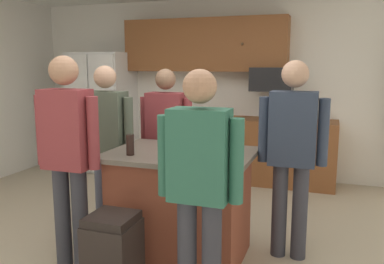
{
  "coord_description": "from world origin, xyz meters",
  "views": [
    {
      "loc": [
        1.38,
        -3.09,
        1.66
      ],
      "look_at": [
        0.21,
        0.3,
        1.05
      ],
      "focal_mm": 37.65,
      "sensor_mm": 36.0,
      "label": 1
    }
  ],
  "objects_px": {
    "person_host_foreground": "(68,148)",
    "refrigerator": "(103,112)",
    "person_guest_by_door": "(292,147)",
    "person_guest_left": "(199,178)",
    "kitchen_island": "(181,204)",
    "serving_tray": "(192,150)",
    "microwave_over_range": "(272,79)",
    "mug_ceramic_white": "(166,153)",
    "glass_dark_ale": "(195,140)",
    "mug_blue_stoneware": "(200,155)",
    "person_elder_center": "(107,138)",
    "trash_bin": "(113,256)",
    "glass_stout_tall": "(130,145)",
    "person_guest_right": "(166,136)"
  },
  "relations": [
    {
      "from": "person_host_foreground",
      "to": "refrigerator",
      "type": "bearing_deg",
      "value": 86.04
    },
    {
      "from": "person_guest_by_door",
      "to": "person_guest_left",
      "type": "height_order",
      "value": "person_guest_by_door"
    },
    {
      "from": "kitchen_island",
      "to": "serving_tray",
      "type": "bearing_deg",
      "value": 22.57
    },
    {
      "from": "microwave_over_range",
      "to": "refrigerator",
      "type": "bearing_deg",
      "value": -177.4
    },
    {
      "from": "serving_tray",
      "to": "mug_ceramic_white",
      "type": "bearing_deg",
      "value": -106.85
    },
    {
      "from": "glass_dark_ale",
      "to": "serving_tray",
      "type": "relative_size",
      "value": 0.27
    },
    {
      "from": "mug_blue_stoneware",
      "to": "person_elder_center",
      "type": "bearing_deg",
      "value": 153.95
    },
    {
      "from": "person_elder_center",
      "to": "person_guest_left",
      "type": "height_order",
      "value": "person_elder_center"
    },
    {
      "from": "mug_blue_stoneware",
      "to": "refrigerator",
      "type": "bearing_deg",
      "value": 133.06
    },
    {
      "from": "microwave_over_range",
      "to": "person_elder_center",
      "type": "bearing_deg",
      "value": -120.1
    },
    {
      "from": "refrigerator",
      "to": "mug_ceramic_white",
      "type": "height_order",
      "value": "refrigerator"
    },
    {
      "from": "microwave_over_range",
      "to": "mug_ceramic_white",
      "type": "height_order",
      "value": "microwave_over_range"
    },
    {
      "from": "refrigerator",
      "to": "glass_dark_ale",
      "type": "distance_m",
      "value": 3.11
    },
    {
      "from": "person_elder_center",
      "to": "mug_ceramic_white",
      "type": "height_order",
      "value": "person_elder_center"
    },
    {
      "from": "person_guest_left",
      "to": "mug_ceramic_white",
      "type": "distance_m",
      "value": 0.59
    },
    {
      "from": "mug_ceramic_white",
      "to": "glass_dark_ale",
      "type": "relative_size",
      "value": 1.06
    },
    {
      "from": "person_guest_by_door",
      "to": "trash_bin",
      "type": "relative_size",
      "value": 2.77
    },
    {
      "from": "person_guest_by_door",
      "to": "person_guest_left",
      "type": "distance_m",
      "value": 1.13
    },
    {
      "from": "serving_tray",
      "to": "person_guest_by_door",
      "type": "bearing_deg",
      "value": 17.98
    },
    {
      "from": "kitchen_island",
      "to": "mug_ceramic_white",
      "type": "relative_size",
      "value": 9.51
    },
    {
      "from": "mug_blue_stoneware",
      "to": "mug_ceramic_white",
      "type": "height_order",
      "value": "mug_ceramic_white"
    },
    {
      "from": "refrigerator",
      "to": "kitchen_island",
      "type": "xyz_separation_m",
      "value": [
        2.21,
        -2.39,
        -0.44
      ]
    },
    {
      "from": "person_guest_by_door",
      "to": "serving_tray",
      "type": "bearing_deg",
      "value": -0.5
    },
    {
      "from": "microwave_over_range",
      "to": "glass_stout_tall",
      "type": "bearing_deg",
      "value": -105.12
    },
    {
      "from": "person_guest_right",
      "to": "glass_dark_ale",
      "type": "xyz_separation_m",
      "value": [
        0.48,
        -0.47,
        0.06
      ]
    },
    {
      "from": "person_guest_left",
      "to": "mug_blue_stoneware",
      "type": "xyz_separation_m",
      "value": [
        -0.15,
        0.47,
        0.04
      ]
    },
    {
      "from": "person_elder_center",
      "to": "person_guest_right",
      "type": "bearing_deg",
      "value": 60.94
    },
    {
      "from": "glass_dark_ale",
      "to": "person_guest_right",
      "type": "bearing_deg",
      "value": 135.68
    },
    {
      "from": "refrigerator",
      "to": "serving_tray",
      "type": "bearing_deg",
      "value": -45.55
    },
    {
      "from": "kitchen_island",
      "to": "glass_stout_tall",
      "type": "xyz_separation_m",
      "value": [
        -0.35,
        -0.23,
        0.54
      ]
    },
    {
      "from": "refrigerator",
      "to": "serving_tray",
      "type": "relative_size",
      "value": 4.16
    },
    {
      "from": "glass_stout_tall",
      "to": "serving_tray",
      "type": "bearing_deg",
      "value": 31.56
    },
    {
      "from": "person_guest_right",
      "to": "mug_blue_stoneware",
      "type": "height_order",
      "value": "person_guest_right"
    },
    {
      "from": "person_guest_left",
      "to": "mug_blue_stoneware",
      "type": "distance_m",
      "value": 0.49
    },
    {
      "from": "person_elder_center",
      "to": "trash_bin",
      "type": "bearing_deg",
      "value": -39.17
    },
    {
      "from": "person_guest_by_door",
      "to": "person_host_foreground",
      "type": "height_order",
      "value": "person_host_foreground"
    },
    {
      "from": "person_guest_by_door",
      "to": "mug_ceramic_white",
      "type": "distance_m",
      "value": 1.07
    },
    {
      "from": "person_guest_by_door",
      "to": "person_guest_left",
      "type": "relative_size",
      "value": 1.04
    },
    {
      "from": "person_elder_center",
      "to": "person_guest_right",
      "type": "relative_size",
      "value": 1.02
    },
    {
      "from": "person_guest_right",
      "to": "mug_ceramic_white",
      "type": "xyz_separation_m",
      "value": [
        0.42,
        -1.01,
        0.06
      ]
    },
    {
      "from": "microwave_over_range",
      "to": "trash_bin",
      "type": "bearing_deg",
      "value": -101.13
    },
    {
      "from": "trash_bin",
      "to": "glass_stout_tall",
      "type": "bearing_deg",
      "value": 101.82
    },
    {
      "from": "mug_ceramic_white",
      "to": "trash_bin",
      "type": "height_order",
      "value": "mug_ceramic_white"
    },
    {
      "from": "mug_blue_stoneware",
      "to": "glass_dark_ale",
      "type": "distance_m",
      "value": 0.54
    },
    {
      "from": "person_host_foreground",
      "to": "person_guest_left",
      "type": "relative_size",
      "value": 1.06
    },
    {
      "from": "person_elder_center",
      "to": "trash_bin",
      "type": "relative_size",
      "value": 2.69
    },
    {
      "from": "kitchen_island",
      "to": "mug_blue_stoneware",
      "type": "distance_m",
      "value": 0.62
    },
    {
      "from": "refrigerator",
      "to": "person_guest_by_door",
      "type": "xyz_separation_m",
      "value": [
        3.09,
        -2.09,
        0.06
      ]
    },
    {
      "from": "microwave_over_range",
      "to": "mug_blue_stoneware",
      "type": "distance_m",
      "value": 2.8
    },
    {
      "from": "person_guest_by_door",
      "to": "glass_dark_ale",
      "type": "bearing_deg",
      "value": -15.14
    }
  ]
}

